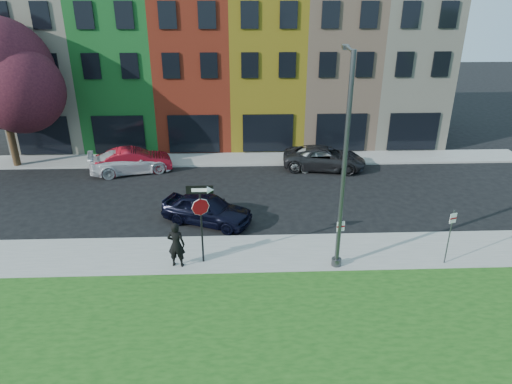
{
  "coord_description": "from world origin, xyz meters",
  "views": [
    {
      "loc": [
        -1.97,
        -13.72,
        10.3
      ],
      "look_at": [
        -1.28,
        4.0,
        2.49
      ],
      "focal_mm": 32.0,
      "sensor_mm": 36.0,
      "label": 1
    }
  ],
  "objects_px": {
    "stop_sign": "(201,209)",
    "street_lamp": "(344,165)",
    "man": "(176,245)",
    "sedan_near": "(207,209)"
  },
  "relations": [
    {
      "from": "stop_sign",
      "to": "street_lamp",
      "type": "height_order",
      "value": "street_lamp"
    },
    {
      "from": "man",
      "to": "street_lamp",
      "type": "height_order",
      "value": "street_lamp"
    },
    {
      "from": "man",
      "to": "street_lamp",
      "type": "xyz_separation_m",
      "value": [
        6.45,
        -0.03,
        3.28
      ]
    },
    {
      "from": "sedan_near",
      "to": "street_lamp",
      "type": "height_order",
      "value": "street_lamp"
    },
    {
      "from": "stop_sign",
      "to": "sedan_near",
      "type": "bearing_deg",
      "value": 91.21
    },
    {
      "from": "sedan_near",
      "to": "street_lamp",
      "type": "distance_m",
      "value": 7.68
    },
    {
      "from": "stop_sign",
      "to": "sedan_near",
      "type": "height_order",
      "value": "stop_sign"
    },
    {
      "from": "street_lamp",
      "to": "sedan_near",
      "type": "bearing_deg",
      "value": 149.31
    },
    {
      "from": "stop_sign",
      "to": "street_lamp",
      "type": "relative_size",
      "value": 0.4
    },
    {
      "from": "sedan_near",
      "to": "street_lamp",
      "type": "xyz_separation_m",
      "value": [
        5.48,
        -3.97,
        3.62
      ]
    }
  ]
}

